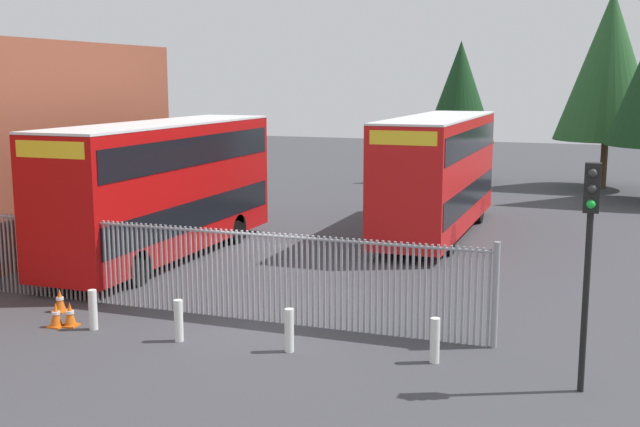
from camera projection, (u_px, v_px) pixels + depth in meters
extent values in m
plane|color=#3D3D42|center=(361.00, 253.00, 26.44)|extent=(100.00, 100.00, 0.00)
cylinder|color=gray|center=(1.00, 253.00, 21.50)|extent=(0.06, 0.06, 2.20)
cylinder|color=gray|center=(5.00, 253.00, 21.45)|extent=(0.06, 0.06, 2.20)
cylinder|color=gray|center=(9.00, 253.00, 21.41)|extent=(0.06, 0.06, 2.20)
cylinder|color=gray|center=(14.00, 254.00, 21.36)|extent=(0.06, 0.06, 2.20)
cylinder|color=gray|center=(18.00, 254.00, 21.31)|extent=(0.06, 0.06, 2.20)
cylinder|color=gray|center=(22.00, 254.00, 21.26)|extent=(0.06, 0.06, 2.20)
cylinder|color=gray|center=(26.00, 255.00, 21.22)|extent=(0.06, 0.06, 2.20)
cylinder|color=gray|center=(30.00, 255.00, 21.17)|extent=(0.06, 0.06, 2.20)
cylinder|color=gray|center=(35.00, 256.00, 21.12)|extent=(0.06, 0.06, 2.20)
cylinder|color=gray|center=(39.00, 256.00, 21.07)|extent=(0.06, 0.06, 2.20)
cylinder|color=gray|center=(43.00, 256.00, 21.03)|extent=(0.06, 0.06, 2.20)
cylinder|color=gray|center=(48.00, 257.00, 20.98)|extent=(0.06, 0.06, 2.20)
cylinder|color=gray|center=(52.00, 257.00, 20.93)|extent=(0.06, 0.06, 2.20)
cylinder|color=gray|center=(56.00, 258.00, 20.88)|extent=(0.06, 0.06, 2.20)
cylinder|color=gray|center=(61.00, 258.00, 20.84)|extent=(0.06, 0.06, 2.20)
cylinder|color=gray|center=(65.00, 258.00, 20.79)|extent=(0.06, 0.06, 2.20)
cylinder|color=gray|center=(69.00, 259.00, 20.74)|extent=(0.06, 0.06, 2.20)
cylinder|color=gray|center=(74.00, 259.00, 20.69)|extent=(0.06, 0.06, 2.20)
cylinder|color=gray|center=(78.00, 260.00, 20.65)|extent=(0.06, 0.06, 2.20)
cylinder|color=gray|center=(83.00, 260.00, 20.60)|extent=(0.06, 0.06, 2.20)
cylinder|color=gray|center=(87.00, 261.00, 20.55)|extent=(0.06, 0.06, 2.20)
cylinder|color=gray|center=(92.00, 261.00, 20.50)|extent=(0.06, 0.06, 2.20)
cylinder|color=gray|center=(96.00, 261.00, 20.46)|extent=(0.06, 0.06, 2.20)
cylinder|color=gray|center=(101.00, 262.00, 20.41)|extent=(0.06, 0.06, 2.20)
cylinder|color=gray|center=(105.00, 262.00, 20.36)|extent=(0.06, 0.06, 2.20)
cylinder|color=gray|center=(110.00, 263.00, 20.31)|extent=(0.06, 0.06, 2.20)
cylinder|color=gray|center=(115.00, 263.00, 20.27)|extent=(0.06, 0.06, 2.20)
cylinder|color=gray|center=(119.00, 264.00, 20.22)|extent=(0.06, 0.06, 2.20)
cylinder|color=gray|center=(124.00, 264.00, 20.17)|extent=(0.06, 0.06, 2.20)
cylinder|color=gray|center=(129.00, 264.00, 20.12)|extent=(0.06, 0.06, 2.20)
cylinder|color=gray|center=(133.00, 265.00, 20.08)|extent=(0.06, 0.06, 2.20)
cylinder|color=gray|center=(138.00, 265.00, 20.03)|extent=(0.06, 0.06, 2.20)
cylinder|color=gray|center=(143.00, 266.00, 19.98)|extent=(0.06, 0.06, 2.20)
cylinder|color=gray|center=(147.00, 266.00, 19.93)|extent=(0.06, 0.06, 2.20)
cylinder|color=gray|center=(152.00, 267.00, 19.89)|extent=(0.06, 0.06, 2.20)
cylinder|color=gray|center=(157.00, 267.00, 19.84)|extent=(0.06, 0.06, 2.20)
cylinder|color=gray|center=(162.00, 268.00, 19.79)|extent=(0.06, 0.06, 2.20)
cylinder|color=gray|center=(167.00, 268.00, 19.74)|extent=(0.06, 0.06, 2.20)
cylinder|color=gray|center=(172.00, 268.00, 19.70)|extent=(0.06, 0.06, 2.20)
cylinder|color=gray|center=(177.00, 269.00, 19.65)|extent=(0.06, 0.06, 2.20)
cylinder|color=gray|center=(181.00, 269.00, 19.60)|extent=(0.06, 0.06, 2.20)
cylinder|color=gray|center=(186.00, 270.00, 19.55)|extent=(0.06, 0.06, 2.20)
cylinder|color=gray|center=(191.00, 270.00, 19.51)|extent=(0.06, 0.06, 2.20)
cylinder|color=gray|center=(196.00, 271.00, 19.46)|extent=(0.06, 0.06, 2.20)
cylinder|color=gray|center=(201.00, 271.00, 19.41)|extent=(0.06, 0.06, 2.20)
cylinder|color=gray|center=(207.00, 272.00, 19.36)|extent=(0.06, 0.06, 2.20)
cylinder|color=gray|center=(212.00, 272.00, 19.32)|extent=(0.06, 0.06, 2.20)
cylinder|color=gray|center=(217.00, 273.00, 19.27)|extent=(0.06, 0.06, 2.20)
cylinder|color=gray|center=(222.00, 273.00, 19.22)|extent=(0.06, 0.06, 2.20)
cylinder|color=gray|center=(227.00, 274.00, 19.17)|extent=(0.06, 0.06, 2.20)
cylinder|color=gray|center=(232.00, 274.00, 19.13)|extent=(0.06, 0.06, 2.20)
cylinder|color=gray|center=(237.00, 275.00, 19.08)|extent=(0.06, 0.06, 2.20)
cylinder|color=gray|center=(243.00, 275.00, 19.03)|extent=(0.06, 0.06, 2.20)
cylinder|color=gray|center=(248.00, 276.00, 18.98)|extent=(0.06, 0.06, 2.20)
cylinder|color=gray|center=(253.00, 276.00, 18.94)|extent=(0.06, 0.06, 2.20)
cylinder|color=gray|center=(258.00, 277.00, 18.89)|extent=(0.06, 0.06, 2.20)
cylinder|color=gray|center=(264.00, 277.00, 18.84)|extent=(0.06, 0.06, 2.20)
cylinder|color=gray|center=(269.00, 278.00, 18.79)|extent=(0.06, 0.06, 2.20)
cylinder|color=gray|center=(275.00, 278.00, 18.75)|extent=(0.06, 0.06, 2.20)
cylinder|color=gray|center=(280.00, 279.00, 18.70)|extent=(0.06, 0.06, 2.20)
cylinder|color=gray|center=(285.00, 279.00, 18.65)|extent=(0.06, 0.06, 2.20)
cylinder|color=gray|center=(291.00, 280.00, 18.60)|extent=(0.06, 0.06, 2.20)
cylinder|color=gray|center=(296.00, 280.00, 18.56)|extent=(0.06, 0.06, 2.20)
cylinder|color=gray|center=(302.00, 281.00, 18.51)|extent=(0.06, 0.06, 2.20)
cylinder|color=gray|center=(307.00, 281.00, 18.46)|extent=(0.06, 0.06, 2.20)
cylinder|color=gray|center=(313.00, 282.00, 18.41)|extent=(0.06, 0.06, 2.20)
cylinder|color=gray|center=(319.00, 282.00, 18.37)|extent=(0.06, 0.06, 2.20)
cylinder|color=gray|center=(324.00, 283.00, 18.32)|extent=(0.06, 0.06, 2.20)
cylinder|color=gray|center=(330.00, 283.00, 18.27)|extent=(0.06, 0.06, 2.20)
cylinder|color=gray|center=(336.00, 284.00, 18.22)|extent=(0.06, 0.06, 2.20)
cylinder|color=gray|center=(341.00, 284.00, 18.18)|extent=(0.06, 0.06, 2.20)
cylinder|color=gray|center=(347.00, 285.00, 18.13)|extent=(0.06, 0.06, 2.20)
cylinder|color=gray|center=(353.00, 285.00, 18.08)|extent=(0.06, 0.06, 2.20)
cylinder|color=gray|center=(359.00, 286.00, 18.03)|extent=(0.06, 0.06, 2.20)
cylinder|color=gray|center=(365.00, 286.00, 17.99)|extent=(0.06, 0.06, 2.20)
cylinder|color=gray|center=(371.00, 287.00, 17.94)|extent=(0.06, 0.06, 2.20)
cylinder|color=gray|center=(376.00, 288.00, 17.89)|extent=(0.06, 0.06, 2.20)
cylinder|color=gray|center=(382.00, 288.00, 17.84)|extent=(0.06, 0.06, 2.20)
cylinder|color=gray|center=(388.00, 289.00, 17.80)|extent=(0.06, 0.06, 2.20)
cylinder|color=gray|center=(394.00, 289.00, 17.75)|extent=(0.06, 0.06, 2.20)
cylinder|color=gray|center=(400.00, 290.00, 17.70)|extent=(0.06, 0.06, 2.20)
cylinder|color=gray|center=(407.00, 290.00, 17.65)|extent=(0.06, 0.06, 2.20)
cylinder|color=gray|center=(413.00, 291.00, 17.61)|extent=(0.06, 0.06, 2.20)
cylinder|color=gray|center=(419.00, 291.00, 17.56)|extent=(0.06, 0.06, 2.20)
cylinder|color=gray|center=(425.00, 292.00, 17.51)|extent=(0.06, 0.06, 2.20)
cylinder|color=gray|center=(431.00, 293.00, 17.46)|extent=(0.06, 0.06, 2.20)
cylinder|color=gray|center=(437.00, 293.00, 17.42)|extent=(0.06, 0.06, 2.20)
cylinder|color=gray|center=(444.00, 294.00, 17.37)|extent=(0.06, 0.06, 2.20)
cylinder|color=gray|center=(450.00, 294.00, 17.32)|extent=(0.06, 0.06, 2.20)
cylinder|color=gray|center=(456.00, 295.00, 17.27)|extent=(0.06, 0.06, 2.20)
cylinder|color=gray|center=(463.00, 296.00, 17.23)|extent=(0.06, 0.06, 2.20)
cylinder|color=gray|center=(469.00, 296.00, 17.18)|extent=(0.06, 0.06, 2.20)
cylinder|color=gray|center=(476.00, 297.00, 17.13)|extent=(0.06, 0.06, 2.20)
cylinder|color=gray|center=(482.00, 297.00, 17.08)|extent=(0.06, 0.06, 2.20)
cylinder|color=gray|center=(489.00, 298.00, 17.04)|extent=(0.06, 0.06, 2.20)
cylinder|color=gray|center=(495.00, 299.00, 16.99)|extent=(0.06, 0.06, 2.20)
cylinder|color=gray|center=(211.00, 231.00, 19.14)|extent=(13.73, 0.07, 0.07)
cylinder|color=gray|center=(495.00, 295.00, 16.98)|extent=(0.14, 0.14, 2.35)
cube|color=#B70C0C|center=(164.00, 187.00, 25.35)|extent=(2.50, 10.80, 4.00)
cube|color=black|center=(164.00, 211.00, 25.48)|extent=(2.54, 10.37, 0.90)
cube|color=black|center=(162.00, 150.00, 25.15)|extent=(2.54, 10.37, 0.90)
cube|color=yellow|center=(51.00, 149.00, 20.12)|extent=(2.12, 0.12, 0.44)
cube|color=silver|center=(161.00, 124.00, 25.01)|extent=(2.50, 10.80, 0.08)
cylinder|color=black|center=(72.00, 262.00, 22.93)|extent=(0.30, 1.04, 1.04)
cylinder|color=black|center=(137.00, 268.00, 22.19)|extent=(0.30, 1.04, 1.04)
cylinder|color=black|center=(182.00, 225.00, 28.78)|extent=(0.30, 1.04, 1.04)
cylinder|color=black|center=(236.00, 229.00, 28.03)|extent=(0.30, 1.04, 1.04)
cube|color=red|center=(438.00, 172.00, 29.29)|extent=(2.50, 10.80, 4.00)
cube|color=black|center=(437.00, 194.00, 29.43)|extent=(2.54, 10.37, 0.90)
cube|color=black|center=(439.00, 140.00, 29.09)|extent=(2.54, 10.37, 0.90)
cube|color=yellow|center=(403.00, 138.00, 24.06)|extent=(2.12, 0.12, 0.44)
cube|color=silver|center=(439.00, 118.00, 28.95)|extent=(2.50, 10.80, 0.08)
cylinder|color=black|center=(385.00, 235.00, 26.87)|extent=(0.30, 1.04, 1.04)
cylinder|color=black|center=(449.00, 240.00, 26.13)|extent=(0.30, 1.04, 1.04)
cylinder|color=black|center=(425.00, 207.00, 32.72)|extent=(0.30, 1.04, 1.04)
cylinder|color=black|center=(479.00, 210.00, 31.97)|extent=(0.30, 1.04, 1.04)
cylinder|color=silver|center=(93.00, 310.00, 18.33)|extent=(0.20, 0.20, 0.95)
cylinder|color=silver|center=(179.00, 321.00, 17.50)|extent=(0.20, 0.20, 0.95)
cylinder|color=silver|center=(289.00, 330.00, 16.83)|extent=(0.20, 0.20, 0.95)
cylinder|color=silver|center=(435.00, 340.00, 16.18)|extent=(0.20, 0.20, 0.95)
cube|color=orange|center=(57.00, 326.00, 18.59)|extent=(0.34, 0.34, 0.04)
cone|color=orange|center=(56.00, 314.00, 18.54)|extent=(0.28, 0.28, 0.55)
cylinder|color=white|center=(56.00, 313.00, 18.54)|extent=(0.19, 0.19, 0.07)
cube|color=orange|center=(61.00, 311.00, 19.80)|extent=(0.34, 0.34, 0.04)
cone|color=orange|center=(60.00, 300.00, 19.75)|extent=(0.28, 0.28, 0.55)
cylinder|color=white|center=(60.00, 299.00, 19.75)|extent=(0.19, 0.19, 0.07)
cube|color=orange|center=(71.00, 325.00, 18.64)|extent=(0.34, 0.34, 0.04)
cone|color=orange|center=(70.00, 313.00, 18.59)|extent=(0.28, 0.28, 0.55)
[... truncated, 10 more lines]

